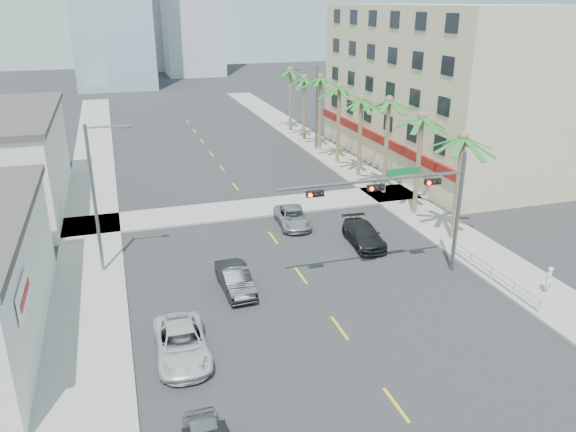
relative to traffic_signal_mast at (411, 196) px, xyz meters
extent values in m
plane|color=#262628|center=(-5.78, -7.95, -5.06)|extent=(260.00, 260.00, 0.00)
cube|color=gray|center=(6.22, 12.05, -4.99)|extent=(4.00, 120.00, 0.15)
cube|color=gray|center=(-17.78, 12.05, -4.99)|extent=(4.00, 120.00, 0.15)
cube|color=gray|center=(-5.78, 14.05, -4.99)|extent=(80.00, 4.00, 0.15)
cube|color=#C9B08E|center=(16.22, 22.05, 2.44)|extent=(15.00, 28.00, 15.00)
cube|color=maroon|center=(8.62, 22.05, -2.06)|extent=(0.30, 28.00, 0.80)
cylinder|color=slate|center=(3.22, 0.05, -1.46)|extent=(0.24, 0.24, 7.20)
cylinder|color=slate|center=(-2.28, 0.05, 1.14)|extent=(11.00, 0.16, 0.16)
cube|color=#0C662D|center=(-0.58, 0.05, 1.49)|extent=(2.00, 0.05, 0.40)
cube|color=black|center=(1.22, -0.10, 0.79)|extent=(0.95, 0.28, 0.32)
sphere|color=#FF0C05|center=(0.90, -0.26, 0.79)|extent=(0.22, 0.22, 0.22)
cube|color=black|center=(-2.28, -0.10, 0.79)|extent=(0.95, 0.28, 0.32)
sphere|color=#FF0C05|center=(-2.60, -0.26, 0.79)|extent=(0.22, 0.22, 0.22)
cube|color=black|center=(-5.78, -0.10, 0.79)|extent=(0.95, 0.28, 0.32)
sphere|color=#FF0C05|center=(-6.10, -0.26, 0.79)|extent=(0.22, 0.22, 0.22)
cylinder|color=brown|center=(5.82, 4.05, -1.46)|extent=(0.36, 0.36, 7.20)
cylinder|color=brown|center=(5.82, 9.25, -1.28)|extent=(0.36, 0.36, 7.56)
cylinder|color=brown|center=(5.82, 14.45, -1.10)|extent=(0.36, 0.36, 7.92)
cylinder|color=brown|center=(5.82, 19.65, -1.46)|extent=(0.36, 0.36, 7.20)
cylinder|color=brown|center=(5.82, 24.85, -1.28)|extent=(0.36, 0.36, 7.56)
cylinder|color=brown|center=(5.82, 30.05, -1.10)|extent=(0.36, 0.36, 7.92)
cylinder|color=brown|center=(5.82, 35.25, -1.46)|extent=(0.36, 0.36, 7.20)
cylinder|color=brown|center=(5.82, 40.45, -1.28)|extent=(0.36, 0.36, 7.56)
cylinder|color=slate|center=(-16.98, 6.05, -0.56)|extent=(0.20, 0.20, 9.00)
cylinder|color=slate|center=(-15.88, 6.05, 3.74)|extent=(2.20, 0.12, 0.12)
cube|color=slate|center=(-14.78, 6.05, 3.64)|extent=(0.50, 0.25, 0.18)
cylinder|color=slate|center=(5.42, 30.05, -0.56)|extent=(0.20, 0.20, 9.00)
cylinder|color=slate|center=(4.32, 30.05, 3.74)|extent=(2.20, 0.12, 0.12)
cube|color=slate|center=(3.22, 30.05, 3.64)|extent=(0.50, 0.25, 0.18)
cylinder|color=silver|center=(4.52, -1.95, -4.51)|extent=(0.08, 8.00, 0.08)
cylinder|color=silver|center=(4.52, -1.95, -4.16)|extent=(0.08, 8.00, 0.08)
cylinder|color=silver|center=(4.52, -5.95, -4.56)|extent=(0.08, 0.08, 1.00)
cylinder|color=silver|center=(4.52, -3.95, -4.56)|extent=(0.08, 0.08, 1.00)
cylinder|color=silver|center=(4.52, -1.95, -4.56)|extent=(0.08, 0.08, 1.00)
cylinder|color=silver|center=(4.52, 0.05, -4.56)|extent=(0.08, 0.08, 1.00)
cylinder|color=silver|center=(4.52, 2.05, -4.56)|extent=(0.08, 0.08, 1.00)
imported|color=silver|center=(-13.58, -4.03, -4.37)|extent=(2.43, 5.07, 1.39)
imported|color=black|center=(-9.88, 1.45, -4.36)|extent=(1.65, 4.33, 1.41)
imported|color=#ADADB2|center=(-3.78, 9.83, -4.43)|extent=(2.51, 4.75, 1.27)
imported|color=black|center=(-0.28, 5.21, -4.37)|extent=(2.33, 4.90, 1.38)
imported|color=white|center=(6.44, -4.27, -4.12)|extent=(0.69, 0.65, 1.58)
camera|label=1|loc=(-15.50, -26.23, 10.20)|focal=35.00mm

